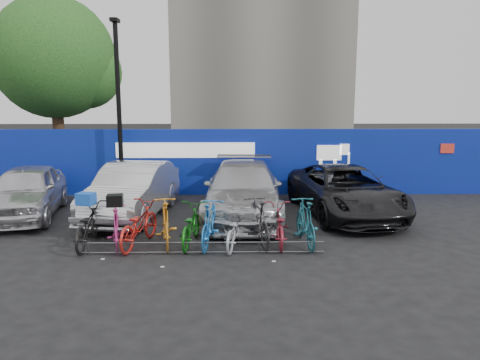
{
  "coord_description": "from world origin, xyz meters",
  "views": [
    {
      "loc": [
        0.7,
        -10.86,
        3.59
      ],
      "look_at": [
        0.9,
        2.0,
        1.26
      ],
      "focal_mm": 35.0,
      "sensor_mm": 36.0,
      "label": 1
    }
  ],
  "objects_px": {
    "bike_1": "(116,227)",
    "bike_8": "(279,225)",
    "car_3": "(345,191)",
    "bike_6": "(235,229)",
    "lamppost": "(119,105)",
    "bike_7": "(258,222)",
    "bike_4": "(190,225)",
    "bike_9": "(305,222)",
    "bike_5": "(210,224)",
    "car_1": "(133,190)",
    "bike_rack": "(202,247)",
    "bike_2": "(139,225)",
    "bike_3": "(166,222)",
    "tree": "(60,61)",
    "car_0": "(26,191)",
    "bike_0": "(87,226)",
    "car_2": "(243,190)"
  },
  "relations": [
    {
      "from": "car_0",
      "to": "bike_9",
      "type": "relative_size",
      "value": 2.39
    },
    {
      "from": "tree",
      "to": "bike_0",
      "type": "height_order",
      "value": "tree"
    },
    {
      "from": "bike_4",
      "to": "bike_9",
      "type": "height_order",
      "value": "bike_9"
    },
    {
      "from": "car_3",
      "to": "bike_4",
      "type": "relative_size",
      "value": 2.87
    },
    {
      "from": "lamppost",
      "to": "bike_5",
      "type": "bearing_deg",
      "value": -58.2
    },
    {
      "from": "car_1",
      "to": "car_3",
      "type": "xyz_separation_m",
      "value": [
        6.39,
        0.11,
        -0.06
      ]
    },
    {
      "from": "lamppost",
      "to": "car_0",
      "type": "xyz_separation_m",
      "value": [
        -2.27,
        -2.5,
        -2.5
      ]
    },
    {
      "from": "car_2",
      "to": "car_3",
      "type": "height_order",
      "value": "car_2"
    },
    {
      "from": "car_2",
      "to": "bike_4",
      "type": "xyz_separation_m",
      "value": [
        -1.34,
        -2.73,
        -0.31
      ]
    },
    {
      "from": "bike_7",
      "to": "bike_4",
      "type": "bearing_deg",
      "value": -11.27
    },
    {
      "from": "lamppost",
      "to": "bike_7",
      "type": "xyz_separation_m",
      "value": [
        4.52,
        -5.28,
        -2.7
      ]
    },
    {
      "from": "lamppost",
      "to": "bike_4",
      "type": "xyz_separation_m",
      "value": [
        2.87,
        -5.3,
        -2.78
      ]
    },
    {
      "from": "car_2",
      "to": "bike_2",
      "type": "bearing_deg",
      "value": -130.76
    },
    {
      "from": "bike_rack",
      "to": "bike_2",
      "type": "xyz_separation_m",
      "value": [
        -1.57,
        0.65,
        0.37
      ]
    },
    {
      "from": "bike_3",
      "to": "bike_7",
      "type": "height_order",
      "value": "bike_7"
    },
    {
      "from": "bike_rack",
      "to": "bike_7",
      "type": "xyz_separation_m",
      "value": [
        1.32,
        0.72,
        0.41
      ]
    },
    {
      "from": "bike_8",
      "to": "car_2",
      "type": "bearing_deg",
      "value": -72.29
    },
    {
      "from": "bike_1",
      "to": "bike_4",
      "type": "distance_m",
      "value": 1.76
    },
    {
      "from": "car_1",
      "to": "bike_6",
      "type": "height_order",
      "value": "car_1"
    },
    {
      "from": "bike_1",
      "to": "bike_8",
      "type": "bearing_deg",
      "value": 169.19
    },
    {
      "from": "car_1",
      "to": "bike_9",
      "type": "bearing_deg",
      "value": -23.36
    },
    {
      "from": "tree",
      "to": "bike_rack",
      "type": "xyz_separation_m",
      "value": [
        6.77,
        -10.66,
        -4.91
      ]
    },
    {
      "from": "bike_1",
      "to": "bike_5",
      "type": "bearing_deg",
      "value": 167.49
    },
    {
      "from": "bike_8",
      "to": "bike_9",
      "type": "relative_size",
      "value": 0.97
    },
    {
      "from": "bike_rack",
      "to": "bike_9",
      "type": "xyz_separation_m",
      "value": [
        2.46,
        0.64,
        0.41
      ]
    },
    {
      "from": "bike_6",
      "to": "bike_7",
      "type": "xyz_separation_m",
      "value": [
        0.57,
        0.22,
        0.12
      ]
    },
    {
      "from": "car_0",
      "to": "tree",
      "type": "bearing_deg",
      "value": 90.38
    },
    {
      "from": "tree",
      "to": "car_0",
      "type": "relative_size",
      "value": 1.72
    },
    {
      "from": "bike_7",
      "to": "car_0",
      "type": "bearing_deg",
      "value": -34.06
    },
    {
      "from": "bike_4",
      "to": "bike_5",
      "type": "relative_size",
      "value": 1.01
    },
    {
      "from": "bike_1",
      "to": "car_1",
      "type": "bearing_deg",
      "value": -99.33
    },
    {
      "from": "bike_1",
      "to": "bike_6",
      "type": "bearing_deg",
      "value": 165.62
    },
    {
      "from": "car_3",
      "to": "bike_0",
      "type": "relative_size",
      "value": 2.73
    },
    {
      "from": "tree",
      "to": "bike_9",
      "type": "relative_size",
      "value": 4.11
    },
    {
      "from": "car_1",
      "to": "bike_1",
      "type": "xyz_separation_m",
      "value": [
        0.2,
        -2.9,
        -0.29
      ]
    },
    {
      "from": "bike_1",
      "to": "bike_8",
      "type": "height_order",
      "value": "bike_1"
    },
    {
      "from": "car_2",
      "to": "bike_0",
      "type": "relative_size",
      "value": 2.82
    },
    {
      "from": "bike_2",
      "to": "bike_0",
      "type": "bearing_deg",
      "value": 14.02
    },
    {
      "from": "bike_rack",
      "to": "bike_6",
      "type": "xyz_separation_m",
      "value": [
        0.75,
        0.5,
        0.29
      ]
    },
    {
      "from": "bike_4",
      "to": "car_0",
      "type": "bearing_deg",
      "value": -21.95
    },
    {
      "from": "bike_rack",
      "to": "bike_2",
      "type": "height_order",
      "value": "bike_2"
    },
    {
      "from": "car_1",
      "to": "bike_4",
      "type": "xyz_separation_m",
      "value": [
        1.96,
        -2.75,
        -0.31
      ]
    },
    {
      "from": "bike_0",
      "to": "bike_9",
      "type": "relative_size",
      "value": 1.03
    },
    {
      "from": "car_3",
      "to": "bike_6",
      "type": "relative_size",
      "value": 3.13
    },
    {
      "from": "bike_0",
      "to": "bike_6",
      "type": "distance_m",
      "value": 3.55
    },
    {
      "from": "car_3",
      "to": "bike_rack",
      "type": "bearing_deg",
      "value": -146.43
    },
    {
      "from": "bike_4",
      "to": "bike_9",
      "type": "relative_size",
      "value": 0.98
    },
    {
      "from": "bike_4",
      "to": "car_3",
      "type": "bearing_deg",
      "value": -140.6
    },
    {
      "from": "bike_rack",
      "to": "bike_1",
      "type": "bearing_deg",
      "value": 165.19
    },
    {
      "from": "bike_3",
      "to": "bike_8",
      "type": "xyz_separation_m",
      "value": [
        2.74,
        0.03,
        -0.08
      ]
    }
  ]
}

